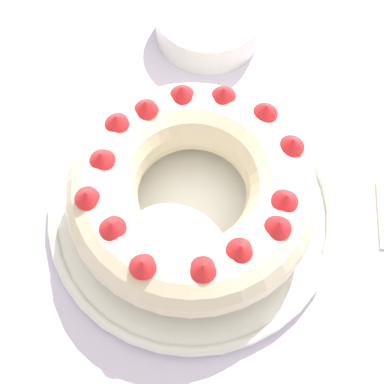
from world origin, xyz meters
The scene contains 5 objects.
ground_plane centered at (0.00, 0.00, 0.00)m, with size 8.00×8.00×0.00m, color gray.
dining_table centered at (0.00, 0.00, 0.67)m, with size 1.57×0.97×0.75m.
serving_dish centered at (-0.01, 0.03, 0.76)m, with size 0.36×0.36×0.02m.
bundt_cake centered at (-0.01, 0.03, 0.82)m, with size 0.29×0.29×0.10m.
side_bowl centered at (0.01, 0.32, 0.78)m, with size 0.16×0.16×0.05m, color white.
Camera 1 is at (-0.01, -0.24, 1.38)m, focal length 50.00 mm.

